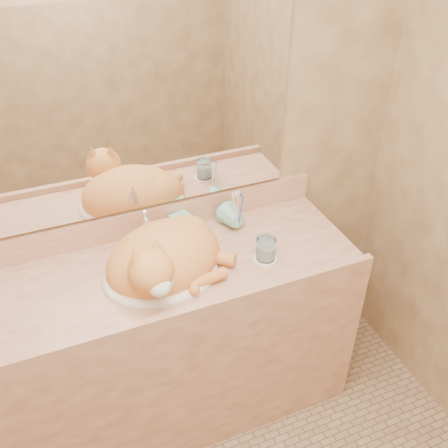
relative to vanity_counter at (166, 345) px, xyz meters
name	(u,v)px	position (x,y,z in m)	size (l,w,h in m)	color
wall_back	(130,149)	(0.00, 0.28, 0.82)	(2.40, 0.02, 2.50)	olive
vanity_counter	(166,345)	(0.00, 0.00, 0.00)	(1.60, 0.55, 0.85)	#9E6246
mirror	(126,116)	(0.00, 0.26, 0.97)	(1.30, 0.02, 0.80)	white
sink_basin	(160,261)	(0.01, -0.02, 0.49)	(0.44, 0.37, 0.14)	white
faucet	(147,233)	(0.01, 0.15, 0.51)	(0.04, 0.12, 0.17)	white
cat	(164,257)	(0.02, -0.02, 0.51)	(0.47, 0.39, 0.26)	orange
soap_dispenser	(193,224)	(0.19, 0.13, 0.52)	(0.08, 0.09, 0.19)	#7ECAB0
toothbrush_cup	(238,223)	(0.39, 0.12, 0.47)	(0.10, 0.10, 0.10)	#7ECAB0
toothbrushes	(238,209)	(0.39, 0.12, 0.55)	(0.03, 0.03, 0.20)	white
saucer	(265,259)	(0.42, -0.09, 0.43)	(0.10, 0.10, 0.01)	white
water_glass	(266,249)	(0.42, -0.09, 0.48)	(0.08, 0.08, 0.09)	silver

